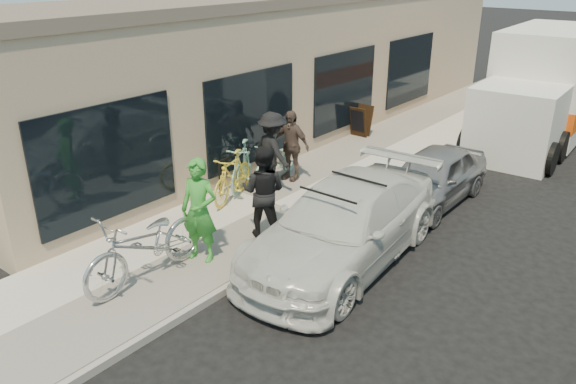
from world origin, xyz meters
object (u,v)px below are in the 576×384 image
Objects in this scene: man_standing at (263,192)px; bystander_a at (272,151)px; cruiser_bike_c at (233,176)px; sandwich_board at (360,121)px; moving_truck at (543,92)px; woman_rider at (199,211)px; cruiser_bike_a at (242,166)px; tandem_bike at (146,245)px; sedan_white at (344,224)px; cruiser_bike_b at (277,161)px; bike_rack at (228,171)px; sedan_silver at (432,177)px; bystander_b at (291,145)px.

bystander_a reaches higher than man_standing.
cruiser_bike_c is 0.97× the size of bystander_a.
man_standing is (2.04, -6.74, 0.43)m from sandwich_board.
sandwich_board is 0.50× the size of man_standing.
woman_rider is at bearing -103.47° from moving_truck.
sandwich_board is 0.51× the size of cruiser_bike_a.
sandwich_board is 5.87m from cruiser_bike_c.
sedan_white is at bearing 52.31° from tandem_bike.
man_standing is (-1.61, -0.33, 0.32)m from sedan_white.
cruiser_bike_b is (-1.72, 2.44, -0.44)m from man_standing.
sedan_white is (3.63, -0.76, 0.06)m from bike_rack.
cruiser_bike_a is (-3.59, 1.19, -0.04)m from sedan_white.
bike_rack is 4.57m from sedan_silver.
cruiser_bike_b is 0.95× the size of bystander_a.
cruiser_bike_a is at bearing -59.84° from man_standing.
cruiser_bike_c is at bearing -50.22° from man_standing.
moving_truck is 9.75m from cruiser_bike_a.
bystander_a reaches higher than bike_rack.
sandwich_board is 0.50× the size of bystander_a.
sandwich_board is 0.37× the size of tandem_bike.
tandem_bike is at bearing -108.71° from sedan_silver.
cruiser_bike_c is (-3.36, -2.89, 0.07)m from sedan_silver.
cruiser_bike_a is at bearing 157.73° from sedan_white.
sedan_white reaches higher than sedan_silver.
cruiser_bike_c is at bearing -92.43° from cruiser_bike_a.
bystander_a is (-1.38, 1.89, 0.01)m from man_standing.
sedan_white is 3.44m from sedan_silver.
sedan_white is 3.79m from cruiser_bike_a.
sandwich_board is at bearing 98.35° from tandem_bike.
moving_truck is 3.56× the size of woman_rider.
bystander_b is at bearing -81.40° from sandwich_board.
sedan_silver is at bearing 35.99° from bike_rack.
tandem_bike is at bearing -129.97° from sedan_white.
man_standing is (0.25, 1.40, -0.04)m from woman_rider.
cruiser_bike_c reaches higher than bike_rack.
man_standing is (-2.02, -10.37, -0.38)m from moving_truck.
woman_rider reaches higher than man_standing.
cruiser_bike_a is 0.98× the size of bystander_a.
bystander_a is at bearing 148.46° from sedan_white.
moving_truck is (4.06, 3.63, 0.82)m from sandwich_board.
bike_rack is 0.48× the size of cruiser_bike_c.
moving_truck reaches higher than sedan_silver.
cruiser_bike_a is at bearing -112.02° from cruiser_bike_b.
sandwich_board is at bearing -66.89° from bystander_a.
woman_rider is (1.80, -8.14, 0.47)m from sandwich_board.
sedan_silver is 2.11× the size of bystander_b.
cruiser_bike_b is (-3.40, -1.34, -0.01)m from sedan_silver.
cruiser_bike_c is at bearing -86.08° from sandwich_board.
bike_rack is 3.89m from tandem_bike.
bystander_b is (-3.06, 2.32, 0.28)m from sedan_white.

